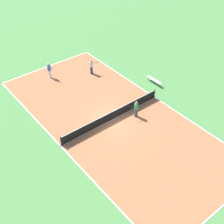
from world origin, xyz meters
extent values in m
plane|color=#518E47|center=(0.00, 0.00, 0.00)|extent=(80.00, 80.00, 0.00)
cube|color=#AD6B42|center=(0.00, 0.00, 0.01)|extent=(11.06, 23.97, 0.02)
cube|color=white|center=(-5.48, 0.00, 0.02)|extent=(0.10, 23.97, 0.00)
cube|color=white|center=(5.48, 0.00, 0.02)|extent=(0.10, 23.97, 0.00)
cube|color=white|center=(0.00, -11.93, 0.02)|extent=(11.06, 0.10, 0.00)
cube|color=white|center=(0.00, 11.93, 0.02)|extent=(11.06, 0.10, 0.00)
cube|color=white|center=(0.00, 0.00, 0.02)|extent=(11.06, 0.10, 0.00)
cylinder|color=black|center=(-5.38, 0.00, 0.51)|extent=(0.10, 0.10, 0.98)
cylinder|color=black|center=(5.38, 0.00, 0.51)|extent=(0.10, 0.10, 0.98)
cube|color=black|center=(0.00, 0.00, 0.49)|extent=(10.76, 0.03, 0.93)
cube|color=white|center=(0.00, 0.00, 0.92)|extent=(10.76, 0.04, 0.06)
cube|color=silver|center=(-7.20, -1.85, 0.43)|extent=(0.36, 1.99, 0.04)
cylinder|color=#4C4C51|center=(-7.20, -2.69, 0.21)|extent=(0.08, 0.08, 0.41)
cylinder|color=#4C4C51|center=(-7.20, -1.00, 0.21)|extent=(0.08, 0.08, 0.41)
cube|color=white|center=(0.87, -9.73, 0.47)|extent=(0.23, 0.27, 0.89)
cylinder|color=blue|center=(0.87, -9.73, 1.22)|extent=(0.40, 0.40, 0.62)
sphere|color=beige|center=(0.87, -9.73, 1.66)|extent=(0.27, 0.27, 0.27)
cylinder|color=#262626|center=(0.83, -9.41, 1.38)|extent=(0.06, 0.28, 0.03)
torus|color=black|center=(0.80, -9.13, 1.38)|extent=(0.34, 0.34, 0.02)
cube|color=navy|center=(-3.14, -7.57, 0.45)|extent=(0.31, 0.29, 0.85)
cylinder|color=silver|center=(-3.14, -7.57, 1.17)|extent=(0.48, 0.48, 0.60)
sphere|color=tan|center=(-3.14, -7.57, 1.60)|extent=(0.26, 0.26, 0.26)
cylinder|color=#262626|center=(-3.43, -7.44, 1.32)|extent=(0.27, 0.14, 0.03)
torus|color=black|center=(-3.68, -7.32, 1.32)|extent=(0.40, 0.40, 0.02)
cube|color=#4C4C51|center=(-2.02, 0.99, 0.44)|extent=(0.28, 0.23, 0.83)
cylinder|color=green|center=(-2.02, 0.99, 1.15)|extent=(0.40, 0.40, 0.58)
sphere|color=#A87A56|center=(-2.02, 0.99, 1.57)|extent=(0.25, 0.25, 0.25)
cylinder|color=#262626|center=(-1.71, 0.95, 1.29)|extent=(0.28, 0.07, 0.03)
torus|color=black|center=(-1.43, 0.92, 1.29)|extent=(0.34, 0.34, 0.02)
sphere|color=#CCE033|center=(2.47, 1.98, 0.06)|extent=(0.07, 0.07, 0.07)
sphere|color=#CCE033|center=(-0.31, -6.84, 0.06)|extent=(0.07, 0.07, 0.07)
sphere|color=#CCE033|center=(3.11, -6.99, 0.06)|extent=(0.07, 0.07, 0.07)
sphere|color=#CCE033|center=(-0.92, 4.59, 0.06)|extent=(0.07, 0.07, 0.07)
camera|label=1|loc=(13.52, 16.96, 18.62)|focal=50.00mm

